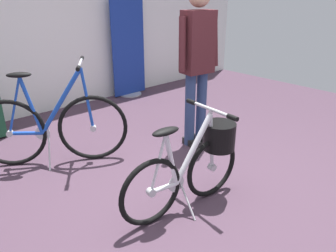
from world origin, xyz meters
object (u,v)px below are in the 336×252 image
(folding_bike_foreground, at_px, (196,160))
(display_bike_left, at_px, (52,127))
(floor_banner_stand, at_px, (129,54))
(visitor_browsing, at_px, (198,58))

(folding_bike_foreground, height_order, display_bike_left, display_bike_left)
(floor_banner_stand, bearing_deg, folding_bike_foreground, -116.51)
(floor_banner_stand, xyz_separation_m, visitor_browsing, (-0.55, -1.98, 0.28))
(folding_bike_foreground, distance_m, visitor_browsing, 1.27)
(floor_banner_stand, distance_m, visitor_browsing, 2.08)
(display_bike_left, height_order, visitor_browsing, visitor_browsing)
(folding_bike_foreground, relative_size, display_bike_left, 0.91)
(folding_bike_foreground, bearing_deg, display_bike_left, 110.87)
(floor_banner_stand, distance_m, folding_bike_foreground, 3.11)
(display_bike_left, distance_m, visitor_browsing, 1.61)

